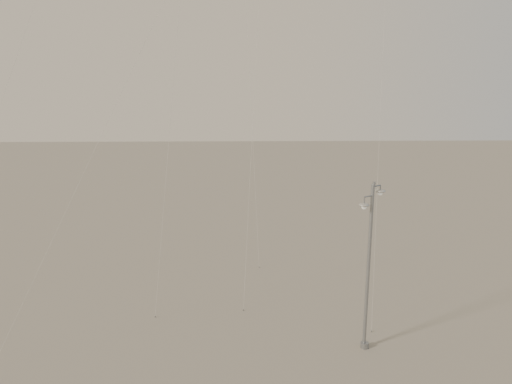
{
  "coord_description": "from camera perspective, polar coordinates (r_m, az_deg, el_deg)",
  "views": [
    {
      "loc": [
        2.12,
        -26.27,
        14.59
      ],
      "look_at": [
        2.86,
        5.0,
        7.41
      ],
      "focal_mm": 40.0,
      "sensor_mm": 36.0,
      "label": 1
    }
  ],
  "objects": [
    {
      "name": "ground",
      "position": [
        30.12,
        -5.43,
        -16.11
      ],
      "size": [
        160.0,
        160.0,
        0.0
      ],
      "primitive_type": "plane",
      "color": "gray",
      "rests_on": "ground"
    },
    {
      "name": "kite_3",
      "position": [
        31.03,
        -12.33,
        11.63
      ],
      "size": [
        9.32,
        7.15,
        19.84
      ],
      "rotation": [
        0.0,
        0.0,
        -0.12
      ],
      "color": "maroon",
      "rests_on": "ground"
    },
    {
      "name": "street_lamp",
      "position": [
        29.47,
        11.2,
        -6.88
      ],
      "size": [
        1.43,
        1.14,
        8.87
      ],
      "color": "gray",
      "rests_on": "ground"
    }
  ]
}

